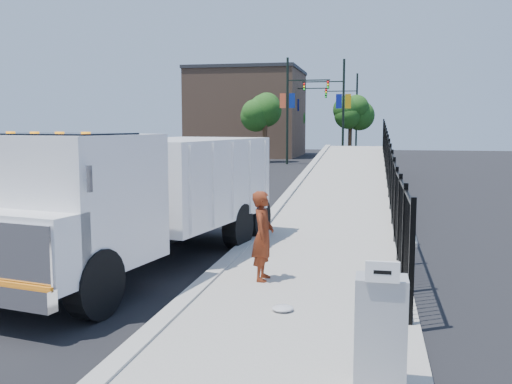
# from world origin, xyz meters

# --- Properties ---
(ground) EXTENTS (120.00, 120.00, 0.00)m
(ground) POSITION_xyz_m (0.00, 0.00, 0.00)
(ground) COLOR black
(ground) RESTS_ON ground
(sidewalk) EXTENTS (3.55, 12.00, 0.12)m
(sidewalk) POSITION_xyz_m (1.93, -2.00, 0.06)
(sidewalk) COLOR #9E998E
(sidewalk) RESTS_ON ground
(curb) EXTENTS (0.30, 12.00, 0.16)m
(curb) POSITION_xyz_m (0.00, -2.00, 0.08)
(curb) COLOR #ADAAA3
(curb) RESTS_ON ground
(ramp) EXTENTS (3.95, 24.06, 3.19)m
(ramp) POSITION_xyz_m (2.12, 16.00, 0.00)
(ramp) COLOR #9E998E
(ramp) RESTS_ON ground
(iron_fence) EXTENTS (0.10, 28.00, 1.80)m
(iron_fence) POSITION_xyz_m (3.55, 12.00, 0.90)
(iron_fence) COLOR black
(iron_fence) RESTS_ON ground
(truck) EXTENTS (4.14, 8.73, 2.87)m
(truck) POSITION_xyz_m (-1.77, 0.68, 1.62)
(truck) COLOR black
(truck) RESTS_ON ground
(worker) EXTENTS (0.40, 0.61, 1.66)m
(worker) POSITION_xyz_m (1.02, -0.09, 0.95)
(worker) COLOR maroon
(worker) RESTS_ON sidewalk
(utility_cabinet) EXTENTS (0.55, 0.40, 1.25)m
(utility_cabinet) POSITION_xyz_m (3.10, -4.15, 0.75)
(utility_cabinet) COLOR gray
(utility_cabinet) RESTS_ON sidewalk
(arrow_sign) EXTENTS (0.35, 0.04, 0.22)m
(arrow_sign) POSITION_xyz_m (3.10, -4.37, 1.48)
(arrow_sign) COLOR white
(arrow_sign) RESTS_ON utility_cabinet
(debris) EXTENTS (0.34, 0.34, 0.09)m
(debris) POSITION_xyz_m (1.66, -1.78, 0.16)
(debris) COLOR silver
(debris) RESTS_ON sidewalk
(light_pole_0) EXTENTS (3.78, 0.22, 8.00)m
(light_pole_0) POSITION_xyz_m (-3.19, 32.89, 4.36)
(light_pole_0) COLOR black
(light_pole_0) RESTS_ON ground
(light_pole_1) EXTENTS (3.78, 0.22, 8.00)m
(light_pole_1) POSITION_xyz_m (0.30, 34.64, 4.36)
(light_pole_1) COLOR black
(light_pole_1) RESTS_ON ground
(light_pole_2) EXTENTS (3.77, 0.22, 8.00)m
(light_pole_2) POSITION_xyz_m (-4.12, 42.51, 4.36)
(light_pole_2) COLOR black
(light_pole_2) RESTS_ON ground
(light_pole_3) EXTENTS (3.78, 0.22, 8.00)m
(light_pole_3) POSITION_xyz_m (0.93, 47.33, 4.36)
(light_pole_3) COLOR black
(light_pole_3) RESTS_ON ground
(tree_0) EXTENTS (2.72, 2.72, 5.36)m
(tree_0) POSITION_xyz_m (-5.48, 34.26, 3.95)
(tree_0) COLOR #382314
(tree_0) RESTS_ON ground
(tree_1) EXTENTS (2.48, 2.48, 5.24)m
(tree_1) POSITION_xyz_m (0.87, 41.72, 3.94)
(tree_1) COLOR #382314
(tree_1) RESTS_ON ground
(tree_2) EXTENTS (2.72, 2.72, 5.36)m
(tree_2) POSITION_xyz_m (-5.37, 48.41, 3.95)
(tree_2) COLOR #382314
(tree_2) RESTS_ON ground
(building) EXTENTS (10.00, 10.00, 8.00)m
(building) POSITION_xyz_m (-9.00, 44.00, 4.00)
(building) COLOR #8C664C
(building) RESTS_ON ground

